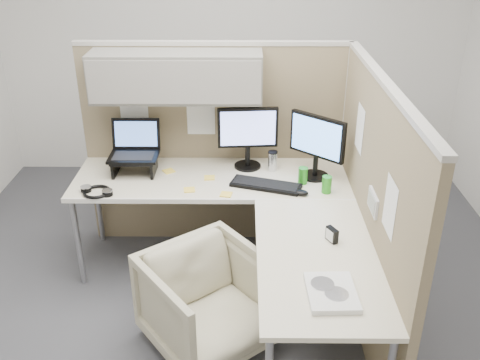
{
  "coord_description": "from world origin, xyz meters",
  "views": [
    {
      "loc": [
        0.13,
        -2.93,
        2.44
      ],
      "look_at": [
        0.1,
        0.25,
        0.85
      ],
      "focal_mm": 40.0,
      "sensor_mm": 36.0,
      "label": 1
    }
  ],
  "objects_px": {
    "monitor_left": "(248,133)",
    "keyboard": "(266,185)",
    "office_chair": "(208,298)",
    "desk": "(244,210)"
  },
  "relations": [
    {
      "from": "desk",
      "to": "monitor_left",
      "type": "xyz_separation_m",
      "value": [
        0.03,
        0.59,
        0.32
      ]
    },
    {
      "from": "monitor_left",
      "to": "keyboard",
      "type": "height_order",
      "value": "monitor_left"
    },
    {
      "from": "office_chair",
      "to": "desk",
      "type": "bearing_deg",
      "value": 28.93
    },
    {
      "from": "office_chair",
      "to": "keyboard",
      "type": "relative_size",
      "value": 1.43
    },
    {
      "from": "office_chair",
      "to": "keyboard",
      "type": "xyz_separation_m",
      "value": [
        0.37,
        0.74,
        0.39
      ]
    },
    {
      "from": "monitor_left",
      "to": "keyboard",
      "type": "distance_m",
      "value": 0.44
    },
    {
      "from": "office_chair",
      "to": "monitor_left",
      "type": "height_order",
      "value": "monitor_left"
    },
    {
      "from": "monitor_left",
      "to": "office_chair",
      "type": "bearing_deg",
      "value": -106.95
    },
    {
      "from": "desk",
      "to": "monitor_left",
      "type": "bearing_deg",
      "value": 87.22
    },
    {
      "from": "desk",
      "to": "keyboard",
      "type": "relative_size",
      "value": 4.09
    }
  ]
}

